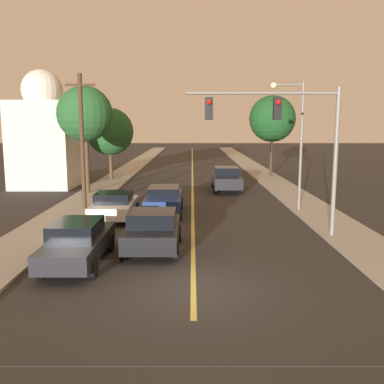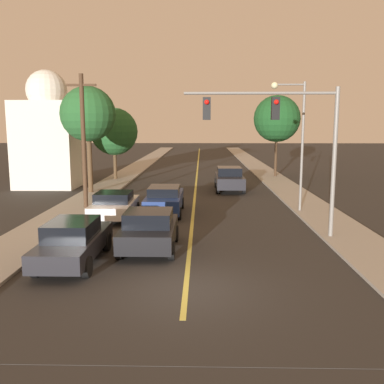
% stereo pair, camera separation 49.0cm
% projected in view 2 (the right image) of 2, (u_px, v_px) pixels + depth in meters
% --- Properties ---
extents(ground_plane, '(200.00, 200.00, 0.00)m').
position_uv_depth(ground_plane, '(186.00, 290.00, 12.39)').
color(ground_plane, '#2D2B28').
extents(road_surface, '(10.94, 80.00, 0.01)m').
position_uv_depth(road_surface, '(198.00, 167.00, 47.94)').
color(road_surface, '#2D2B28').
rests_on(road_surface, ground).
extents(sidewalk_left, '(2.50, 80.00, 0.12)m').
position_uv_depth(sidewalk_left, '(138.00, 167.00, 48.08)').
color(sidewalk_left, '#9E998E').
rests_on(sidewalk_left, ground).
extents(sidewalk_right, '(2.50, 80.00, 0.12)m').
position_uv_depth(sidewalk_right, '(258.00, 167.00, 47.78)').
color(sidewalk_right, '#9E998E').
rests_on(sidewalk_right, ground).
extents(car_near_lane_front, '(2.08, 3.87, 1.55)m').
position_uv_depth(car_near_lane_front, '(149.00, 230.00, 16.18)').
color(car_near_lane_front, black).
rests_on(car_near_lane_front, ground).
extents(car_near_lane_second, '(1.94, 4.69, 1.50)m').
position_uv_depth(car_near_lane_second, '(164.00, 199.00, 22.83)').
color(car_near_lane_second, navy).
rests_on(car_near_lane_second, ground).
extents(car_outer_lane_front, '(1.84, 4.61, 1.53)m').
position_uv_depth(car_outer_lane_front, '(74.00, 241.00, 14.65)').
color(car_outer_lane_front, black).
rests_on(car_outer_lane_front, ground).
extents(car_outer_lane_second, '(2.06, 4.02, 1.41)m').
position_uv_depth(car_outer_lane_second, '(115.00, 205.00, 21.52)').
color(car_outer_lane_second, white).
rests_on(car_outer_lane_second, ground).
extents(car_far_oncoming, '(2.04, 4.69, 1.69)m').
position_uv_depth(car_far_oncoming, '(229.00, 179.00, 30.94)').
color(car_far_oncoming, black).
rests_on(car_far_oncoming, ground).
extents(traffic_signal_mast, '(6.23, 0.42, 6.11)m').
position_uv_depth(traffic_signal_mast, '(285.00, 129.00, 17.29)').
color(traffic_signal_mast, slate).
rests_on(traffic_signal_mast, ground).
extents(streetlamp_right, '(1.82, 0.36, 6.84)m').
position_uv_depth(streetlamp_right, '(295.00, 129.00, 22.64)').
color(streetlamp_right, slate).
rests_on(streetlamp_right, ground).
extents(utility_pole_left, '(1.60, 0.24, 7.33)m').
position_uv_depth(utility_pole_left, '(83.00, 139.00, 23.52)').
color(utility_pole_left, '#422D1E').
rests_on(utility_pole_left, ground).
extents(tree_left_near, '(3.99, 3.99, 6.03)m').
position_uv_depth(tree_left_near, '(114.00, 132.00, 36.18)').
color(tree_left_near, '#4C3823').
rests_on(tree_left_near, ground).
extents(tree_left_far, '(3.72, 3.72, 7.19)m').
position_uv_depth(tree_left_far, '(88.00, 114.00, 28.81)').
color(tree_left_far, '#4C3823').
rests_on(tree_left_far, ground).
extents(tree_right_near, '(4.14, 4.14, 7.22)m').
position_uv_depth(tree_right_near, '(277.00, 119.00, 38.07)').
color(tree_right_near, '#3D2B1C').
rests_on(tree_right_near, ground).
extents(domed_building_left, '(4.43, 4.43, 8.78)m').
position_uv_depth(domed_building_left, '(49.00, 135.00, 32.47)').
color(domed_building_left, beige).
rests_on(domed_building_left, ground).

